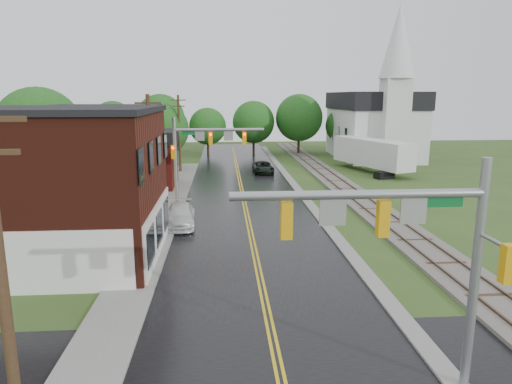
{
  "coord_description": "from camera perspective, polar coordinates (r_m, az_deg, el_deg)",
  "views": [
    {
      "loc": [
        -1.75,
        -10.09,
        8.88
      ],
      "look_at": [
        0.11,
        15.3,
        3.5
      ],
      "focal_mm": 32.0,
      "sensor_mm": 36.0,
      "label": 1
    }
  ],
  "objects": [
    {
      "name": "darkred_building",
      "position": [
        46.32,
        -14.42,
        3.27
      ],
      "size": [
        7.0,
        6.0,
        4.4
      ],
      "primitive_type": "cube",
      "color": "#3F0F0C",
      "rests_on": "ground"
    },
    {
      "name": "utility_pole_c",
      "position": [
        54.48,
        -9.57,
        7.39
      ],
      "size": [
        1.8,
        0.28,
        9.0
      ],
      "color": "#382616",
      "rests_on": "ground"
    },
    {
      "name": "brick_building",
      "position": [
        27.69,
        -26.92,
        0.8
      ],
      "size": [
        14.3,
        10.3,
        8.3
      ],
      "color": "#47180F",
      "rests_on": "ground"
    },
    {
      "name": "tree_left_b",
      "position": [
        45.08,
        -25.28,
        6.78
      ],
      "size": [
        7.6,
        7.6,
        9.69
      ],
      "color": "black",
      "rests_on": "ground"
    },
    {
      "name": "suv_dark",
      "position": [
        53.41,
        0.88,
        3.09
      ],
      "size": [
        2.32,
        4.85,
        1.33
      ],
      "primitive_type": "imported",
      "rotation": [
        0.0,
        0.0,
        0.02
      ],
      "color": "black",
      "rests_on": "ground"
    },
    {
      "name": "traffic_signal_near",
      "position": [
        13.73,
        18.43,
        -5.24
      ],
      "size": [
        7.34,
        0.3,
        7.2
      ],
      "color": "gray",
      "rests_on": "ground"
    },
    {
      "name": "railroad",
      "position": [
        47.41,
        10.24,
        1.08
      ],
      "size": [
        3.2,
        80.0,
        0.3
      ],
      "color": "#59544C",
      "rests_on": "ground"
    },
    {
      "name": "semi_trailer",
      "position": [
        55.72,
        14.28,
        4.77
      ],
      "size": [
        6.45,
        12.42,
        3.86
      ],
      "color": "black",
      "rests_on": "ground"
    },
    {
      "name": "curb_right",
      "position": [
        46.51,
        4.74,
        0.88
      ],
      "size": [
        0.8,
        70.0,
        0.12
      ],
      "primitive_type": "cube",
      "color": "gray",
      "rests_on": "ground"
    },
    {
      "name": "utility_pole_a",
      "position": [
        12.02,
        -29.18,
        -9.88
      ],
      "size": [
        1.8,
        0.28,
        9.0
      ],
      "color": "#382616",
      "rests_on": "ground"
    },
    {
      "name": "yellow_house",
      "position": [
        37.69,
        -18.36,
        2.66
      ],
      "size": [
        8.0,
        7.0,
        6.4
      ],
      "primitive_type": "cube",
      "color": "tan",
      "rests_on": "ground"
    },
    {
      "name": "pickup_white",
      "position": [
        32.18,
        -9.5,
        -2.92
      ],
      "size": [
        2.3,
        5.09,
        1.45
      ],
      "primitive_type": "imported",
      "rotation": [
        0.0,
        0.0,
        0.06
      ],
      "color": "silver",
      "rests_on": "ground"
    },
    {
      "name": "tree_left_e",
      "position": [
        56.58,
        -11.48,
        7.58
      ],
      "size": [
        6.4,
        6.4,
        8.16
      ],
      "color": "black",
      "rests_on": "ground"
    },
    {
      "name": "traffic_signal_far",
      "position": [
        37.33,
        -6.84,
        5.84
      ],
      "size": [
        7.34,
        0.43,
        7.2
      ],
      "color": "gray",
      "rests_on": "ground"
    },
    {
      "name": "sidewalk_left",
      "position": [
        36.47,
        -11.07,
        -2.39
      ],
      "size": [
        2.4,
        50.0,
        0.12
      ],
      "primitive_type": "cube",
      "color": "gray",
      "rests_on": "ground"
    },
    {
      "name": "main_road",
      "position": [
        41.1,
        -1.64,
        -0.55
      ],
      "size": [
        10.0,
        90.0,
        0.02
      ],
      "primitive_type": "cube",
      "color": "black",
      "rests_on": "ground"
    },
    {
      "name": "church",
      "position": [
        67.5,
        14.81,
        8.96
      ],
      "size": [
        10.4,
        18.4,
        20.0
      ],
      "color": "silver",
      "rests_on": "ground"
    },
    {
      "name": "tree_left_c",
      "position": [
        51.61,
        -17.84,
        6.51
      ],
      "size": [
        6.0,
        6.0,
        7.65
      ],
      "color": "black",
      "rests_on": "ground"
    },
    {
      "name": "utility_pole_b",
      "position": [
        32.75,
        -13.06,
        4.33
      ],
      "size": [
        1.8,
        0.28,
        9.0
      ],
      "color": "#382616",
      "rests_on": "ground"
    }
  ]
}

